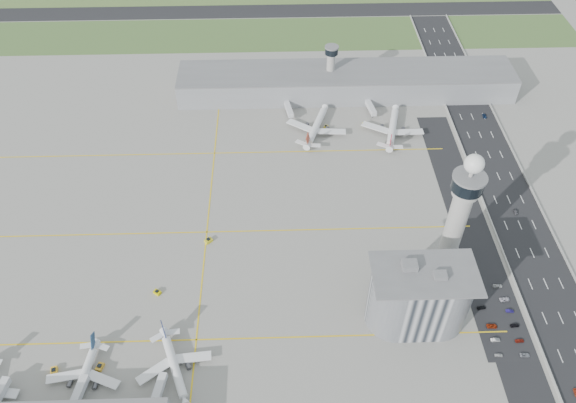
{
  "coord_description": "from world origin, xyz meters",
  "views": [
    {
      "loc": [
        -5.74,
        -155.07,
        204.56
      ],
      "look_at": [
        0.0,
        35.0,
        15.0
      ],
      "focal_mm": 35.0,
      "sensor_mm": 36.0,
      "label": 1
    }
  ],
  "objects_px": {
    "car_lot_5": "(477,287)",
    "airplane_far_b": "(393,124)",
    "jet_bridge_far_0": "(286,105)",
    "tug_4": "(326,127)",
    "car_lot_8": "(515,325)",
    "car_lot_4": "(479,294)",
    "car_lot_2": "(492,326)",
    "car_hw_0": "(576,393)",
    "jet_bridge_far_1": "(367,103)",
    "tug_2": "(157,292)",
    "car_lot_3": "(481,308)",
    "tug_0": "(54,371)",
    "car_hw_4": "(440,64)",
    "tug_5": "(365,123)",
    "tug_1": "(100,367)",
    "admin_building": "(419,297)",
    "car_lot_6": "(525,355)",
    "car_lot_9": "(510,311)",
    "car_hw_2": "(485,116)",
    "airplane_near_c": "(174,364)",
    "car_lot_1": "(495,340)",
    "car_lot_11": "(498,286)",
    "car_lot_10": "(505,299)",
    "car_lot_7": "(520,341)",
    "tug_3": "(208,240)",
    "control_tower": "(460,209)",
    "car_lot_0": "(499,355)",
    "airplane_far_a": "(317,122)",
    "secondary_tower": "(331,65)",
    "airplane_near_b": "(81,378)"
  },
  "relations": [
    {
      "from": "car_lot_5",
      "to": "airplane_far_b",
      "type": "bearing_deg",
      "value": 2.67
    },
    {
      "from": "jet_bridge_far_0",
      "to": "tug_4",
      "type": "bearing_deg",
      "value": 38.31
    },
    {
      "from": "car_lot_8",
      "to": "car_lot_4",
      "type": "bearing_deg",
      "value": 27.04
    },
    {
      "from": "car_lot_2",
      "to": "car_hw_0",
      "type": "height_order",
      "value": "car_lot_2"
    },
    {
      "from": "jet_bridge_far_1",
      "to": "car_lot_2",
      "type": "xyz_separation_m",
      "value": [
        32.14,
        -159.51,
        -2.23
      ]
    },
    {
      "from": "tug_2",
      "to": "car_lot_3",
      "type": "distance_m",
      "value": 142.13
    },
    {
      "from": "tug_0",
      "to": "car_hw_4",
      "type": "xyz_separation_m",
      "value": [
        203.12,
        222.51,
        -0.41
      ]
    },
    {
      "from": "jet_bridge_far_1",
      "to": "tug_4",
      "type": "xyz_separation_m",
      "value": [
        -27.08,
        -20.41,
        -2.04
      ]
    },
    {
      "from": "tug_5",
      "to": "car_lot_5",
      "type": "relative_size",
      "value": 0.87
    },
    {
      "from": "tug_4",
      "to": "tug_1",
      "type": "bearing_deg",
      "value": 84.67
    },
    {
      "from": "tug_4",
      "to": "car_lot_2",
      "type": "relative_size",
      "value": 0.63
    },
    {
      "from": "admin_building",
      "to": "car_lot_6",
      "type": "height_order",
      "value": "admin_building"
    },
    {
      "from": "tug_0",
      "to": "car_lot_9",
      "type": "height_order",
      "value": "tug_0"
    },
    {
      "from": "tug_1",
      "to": "car_lot_4",
      "type": "relative_size",
      "value": 1.08
    },
    {
      "from": "jet_bridge_far_1",
      "to": "car_hw_2",
      "type": "distance_m",
      "value": 71.46
    },
    {
      "from": "tug_0",
      "to": "car_hw_4",
      "type": "relative_size",
      "value": 0.96
    },
    {
      "from": "airplane_near_c",
      "to": "car_lot_9",
      "type": "height_order",
      "value": "airplane_near_c"
    },
    {
      "from": "car_lot_1",
      "to": "car_lot_11",
      "type": "bearing_deg",
      "value": -21.09
    },
    {
      "from": "tug_5",
      "to": "car_lot_11",
      "type": "xyz_separation_m",
      "value": [
        44.17,
        -121.34,
        -0.21
      ]
    },
    {
      "from": "tug_0",
      "to": "car_hw_0",
      "type": "height_order",
      "value": "tug_0"
    },
    {
      "from": "tug_2",
      "to": "car_lot_5",
      "type": "relative_size",
      "value": 0.95
    },
    {
      "from": "jet_bridge_far_1",
      "to": "tug_1",
      "type": "height_order",
      "value": "jet_bridge_far_1"
    },
    {
      "from": "car_lot_10",
      "to": "admin_building",
      "type": "bearing_deg",
      "value": 91.55
    },
    {
      "from": "car_lot_5",
      "to": "car_lot_7",
      "type": "relative_size",
      "value": 0.87
    },
    {
      "from": "jet_bridge_far_0",
      "to": "car_lot_4",
      "type": "bearing_deg",
      "value": 19.66
    },
    {
      "from": "airplane_far_b",
      "to": "car_hw_4",
      "type": "height_order",
      "value": "airplane_far_b"
    },
    {
      "from": "airplane_far_b",
      "to": "car_lot_1",
      "type": "bearing_deg",
      "value": -157.47
    },
    {
      "from": "tug_3",
      "to": "car_lot_11",
      "type": "distance_m",
      "value": 134.91
    },
    {
      "from": "tug_4",
      "to": "car_lot_2",
      "type": "height_order",
      "value": "tug_4"
    },
    {
      "from": "car_lot_1",
      "to": "tug_4",
      "type": "bearing_deg",
      "value": 19.27
    },
    {
      "from": "tug_1",
      "to": "car_lot_7",
      "type": "bearing_deg",
      "value": 19.49
    },
    {
      "from": "tug_4",
      "to": "car_lot_9",
      "type": "distance_m",
      "value": 148.83
    },
    {
      "from": "tug_2",
      "to": "tug_5",
      "type": "xyz_separation_m",
      "value": [
        107.84,
        120.35,
        -0.08
      ]
    },
    {
      "from": "control_tower",
      "to": "car_lot_0",
      "type": "bearing_deg",
      "value": -77.33
    },
    {
      "from": "jet_bridge_far_1",
      "to": "car_lot_0",
      "type": "xyz_separation_m",
      "value": [
        31.03,
        -173.09,
        -2.3
      ]
    },
    {
      "from": "airplane_far_a",
      "to": "car_lot_11",
      "type": "xyz_separation_m",
      "value": [
        73.78,
        -116.02,
        -5.35
      ]
    },
    {
      "from": "car_lot_5",
      "to": "car_lot_4",
      "type": "bearing_deg",
      "value": 169.54
    },
    {
      "from": "car_lot_9",
      "to": "car_hw_2",
      "type": "relative_size",
      "value": 0.76
    },
    {
      "from": "car_lot_8",
      "to": "airplane_far_b",
      "type": "bearing_deg",
      "value": 7.38
    },
    {
      "from": "tug_4",
      "to": "car_lot_1",
      "type": "xyz_separation_m",
      "value": [
        58.77,
        -145.73,
        -0.17
      ]
    },
    {
      "from": "tug_5",
      "to": "car_lot_0",
      "type": "distance_m",
      "value": 159.26
    },
    {
      "from": "jet_bridge_far_0",
      "to": "car_lot_6",
      "type": "distance_m",
      "value": 196.1
    },
    {
      "from": "tug_1",
      "to": "car_lot_8",
      "type": "xyz_separation_m",
      "value": [
        170.98,
        14.14,
        -0.37
      ]
    },
    {
      "from": "jet_bridge_far_0",
      "to": "secondary_tower",
      "type": "bearing_deg",
      "value": 112.74
    },
    {
      "from": "airplane_near_b",
      "to": "car_lot_10",
      "type": "distance_m",
      "value": 179.05
    },
    {
      "from": "jet_bridge_far_0",
      "to": "car_lot_3",
      "type": "height_order",
      "value": "jet_bridge_far_0"
    },
    {
      "from": "jet_bridge_far_1",
      "to": "tug_0",
      "type": "xyz_separation_m",
      "value": [
        -146.81,
        -174.89,
        -1.81
      ]
    },
    {
      "from": "airplane_near_b",
      "to": "tug_3",
      "type": "bearing_deg",
      "value": 155.54
    },
    {
      "from": "car_lot_1",
      "to": "car_lot_6",
      "type": "distance_m",
      "value": 12.26
    },
    {
      "from": "jet_bridge_far_0",
      "to": "tug_0",
      "type": "distance_m",
      "value": 199.91
    }
  ]
}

